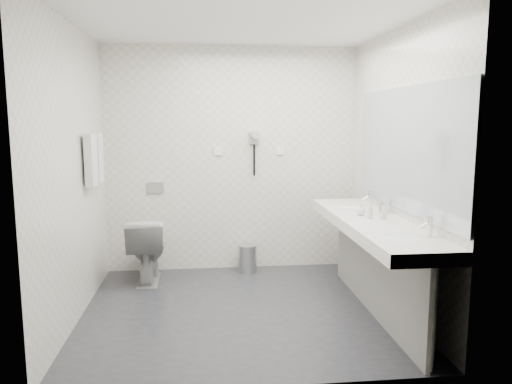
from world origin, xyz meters
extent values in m
plane|color=#2A2A2F|center=(0.00, 0.00, 0.00)|extent=(2.80, 2.80, 0.00)
plane|color=white|center=(0.00, 0.00, 2.50)|extent=(2.80, 2.80, 0.00)
plane|color=silver|center=(0.00, 1.30, 1.25)|extent=(2.80, 0.00, 2.80)
plane|color=silver|center=(0.00, -1.30, 1.25)|extent=(2.80, 0.00, 2.80)
plane|color=silver|center=(-1.40, 0.00, 1.25)|extent=(0.00, 2.60, 2.60)
plane|color=silver|center=(1.40, 0.00, 1.25)|extent=(0.00, 2.60, 2.60)
cube|color=white|center=(1.12, -0.20, 0.80)|extent=(0.55, 2.20, 0.10)
cube|color=gray|center=(1.15, -0.20, 0.38)|extent=(0.03, 2.15, 0.75)
cylinder|color=silver|center=(1.18, -1.24, 0.38)|extent=(0.06, 0.06, 0.75)
cylinder|color=silver|center=(1.18, 0.84, 0.38)|extent=(0.06, 0.06, 0.75)
cube|color=#B2BCC6|center=(1.39, -0.20, 1.45)|extent=(0.02, 2.20, 1.05)
ellipsoid|color=white|center=(1.12, -0.85, 0.83)|extent=(0.40, 0.31, 0.05)
ellipsoid|color=white|center=(1.12, 0.45, 0.83)|extent=(0.40, 0.31, 0.05)
cylinder|color=silver|center=(1.32, -0.85, 0.92)|extent=(0.04, 0.04, 0.15)
cylinder|color=silver|center=(1.32, 0.45, 0.92)|extent=(0.04, 0.04, 0.15)
imported|color=silver|center=(1.21, -0.22, 0.90)|extent=(0.05, 0.05, 0.10)
imported|color=silver|center=(1.07, -0.03, 0.90)|extent=(0.09, 0.09, 0.10)
imported|color=silver|center=(1.11, -0.17, 0.91)|extent=(0.06, 0.06, 0.13)
cylinder|color=silver|center=(1.28, 0.00, 0.90)|extent=(0.06, 0.06, 0.10)
cylinder|color=silver|center=(1.34, 0.06, 0.91)|extent=(0.08, 0.08, 0.12)
imported|color=white|center=(-0.92, 0.91, 0.34)|extent=(0.40, 0.69, 0.69)
cube|color=#B2B5BA|center=(-0.85, 1.29, 0.95)|extent=(0.18, 0.02, 0.12)
cylinder|color=#B2B5BA|center=(0.16, 1.12, 0.15)|extent=(0.24, 0.24, 0.29)
cylinder|color=#B2B5BA|center=(0.16, 1.12, 0.30)|extent=(0.21, 0.21, 0.02)
cylinder|color=silver|center=(-1.35, 0.55, 1.55)|extent=(0.02, 0.62, 0.02)
cube|color=silver|center=(-1.34, 0.41, 1.33)|extent=(0.07, 0.24, 0.48)
cube|color=silver|center=(-1.34, 0.69, 1.33)|extent=(0.07, 0.24, 0.48)
cube|color=#9B9DA1|center=(0.25, 1.27, 1.50)|extent=(0.10, 0.04, 0.14)
cylinder|color=#9B9DA1|center=(0.25, 1.20, 1.53)|extent=(0.08, 0.14, 0.08)
cylinder|color=black|center=(0.25, 1.26, 1.25)|extent=(0.02, 0.02, 0.35)
cube|color=white|center=(-0.15, 1.29, 1.35)|extent=(0.09, 0.02, 0.09)
cube|color=white|center=(0.55, 1.29, 1.35)|extent=(0.09, 0.02, 0.09)
camera|label=1|loc=(-0.32, -4.20, 1.69)|focal=34.38mm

